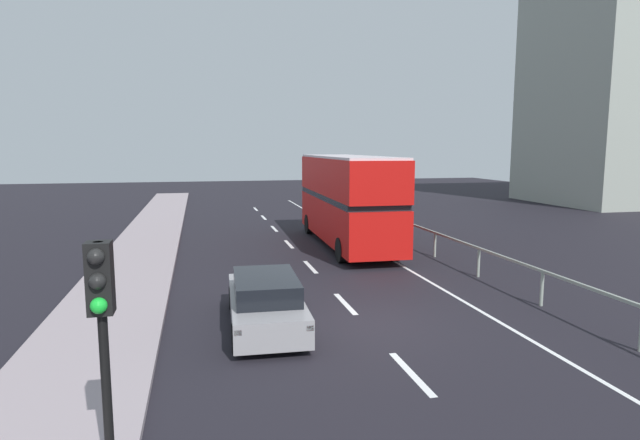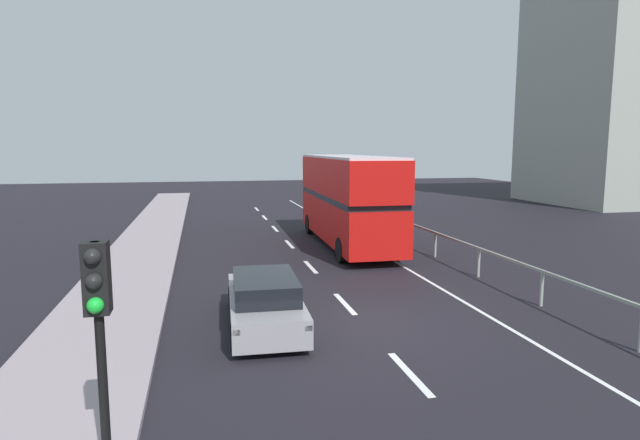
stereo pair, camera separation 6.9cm
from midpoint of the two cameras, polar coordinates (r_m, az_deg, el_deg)
The scene contains 7 objects.
ground_plane at distance 13.94m, azimuth 4.76°, elevation -11.24°, with size 73.13×120.00×0.10m, color black.
near_sidewalk_kerb at distance 13.54m, azimuth -23.21°, elevation -11.91°, with size 2.96×80.00×0.14m, color gray.
lane_paint_markings at distance 22.08m, azimuth 3.93°, elevation -3.93°, with size 3.61×46.00×0.01m.
bridge_side_railing at distance 23.81m, azimuth 10.72°, elevation -1.09°, with size 0.10×42.00×1.06m.
double_decker_bus_red at distance 24.16m, azimuth 3.08°, elevation 2.42°, with size 2.77×10.32×4.14m.
hatchback_car_near at distance 13.47m, azimuth -5.88°, elevation -8.79°, with size 1.92×4.66×1.35m.
traffic_signal_pole at distance 7.08m, azimuth -22.70°, elevation -8.66°, with size 0.30×0.42×3.23m.
Camera 2 is at (-3.98, -12.56, 4.50)m, focal length 29.50 mm.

